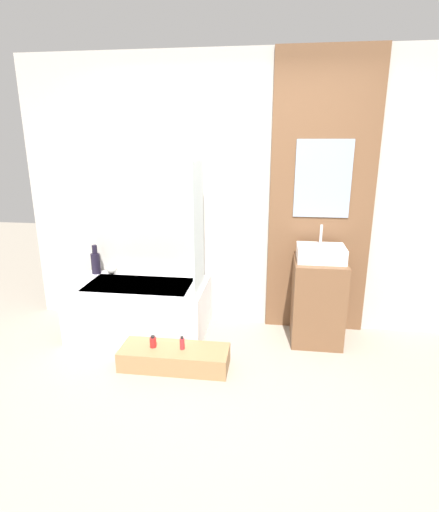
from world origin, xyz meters
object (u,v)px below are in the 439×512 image
(bathtub, at_px, (140,309))
(vase_round_light, at_px, (112,270))
(bottle_soap_primary, at_px, (153,342))
(bottle_soap_secondary, at_px, (182,343))
(wooden_step_bench, at_px, (175,357))
(vase_tall_dark, at_px, (96,262))
(sink, at_px, (321,253))

(bathtub, xyz_separation_m, vase_round_light, (-0.37, 0.26, 0.30))
(bottle_soap_primary, height_order, bottle_soap_secondary, bottle_soap_secondary)
(wooden_step_bench, height_order, bottle_soap_secondary, bottle_soap_secondary)
(bathtub, height_order, bottle_soap_secondary, bathtub)
(wooden_step_bench, distance_m, vase_round_light, 1.26)
(vase_tall_dark, relative_size, vase_round_light, 3.12)
(vase_tall_dark, bearing_deg, vase_round_light, -0.66)
(sink, bearing_deg, bathtub, -176.81)
(bathtub, distance_m, bottle_soap_primary, 0.63)
(bottle_soap_secondary, bearing_deg, vase_round_light, 138.17)
(wooden_step_bench, xyz_separation_m, sink, (1.20, 0.65, 0.76))
(bottle_soap_primary, distance_m, bottle_soap_secondary, 0.25)
(wooden_step_bench, distance_m, bottle_soap_primary, 0.22)
(sink, height_order, bottle_soap_secondary, sink)
(vase_tall_dark, relative_size, bottle_soap_primary, 2.90)
(sink, distance_m, bottle_soap_primary, 1.65)
(sink, distance_m, vase_round_light, 2.07)
(sink, bearing_deg, vase_round_light, 175.36)
(vase_tall_dark, height_order, vase_round_light, vase_tall_dark)
(wooden_step_bench, relative_size, bottle_soap_primary, 8.74)
(sink, height_order, vase_tall_dark, sink)
(bottle_soap_primary, bearing_deg, bottle_soap_secondary, -0.00)
(wooden_step_bench, xyz_separation_m, vase_round_light, (-0.84, 0.82, 0.47))
(sink, distance_m, vase_tall_dark, 2.23)
(bathtub, relative_size, vase_tall_dark, 4.25)
(sink, relative_size, vase_tall_dark, 1.41)
(bottle_soap_primary, relative_size, bottle_soap_secondary, 0.91)
(vase_tall_dark, relative_size, bottle_soap_secondary, 2.63)
(bathtub, xyz_separation_m, sink, (1.68, 0.09, 0.59))
(vase_round_light, bearing_deg, bathtub, -35.00)
(bathtub, relative_size, bottle_soap_primary, 12.34)
(bathtub, bearing_deg, vase_tall_dark, 154.07)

